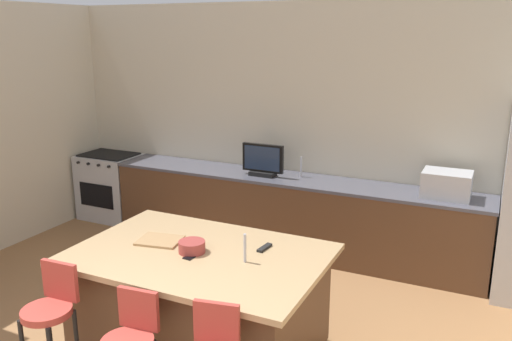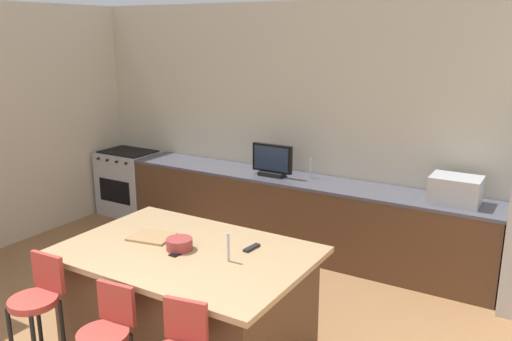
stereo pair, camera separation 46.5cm
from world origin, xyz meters
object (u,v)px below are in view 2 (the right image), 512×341
kitchen_island (188,302)px  microwave (455,190)px  range_oven (130,182)px  tv_remote (252,248)px  tv_monitor (272,162)px  fruit_bowl (179,244)px  bar_stool_left (38,312)px  cell_phone (178,253)px  cutting_board (151,237)px

kitchen_island → microwave: size_ratio=4.02×
kitchen_island → range_oven: (-2.87, 2.32, -0.01)m
kitchen_island → tv_remote: size_ratio=11.35×
microwave → tv_monitor: (-2.05, -0.05, 0.04)m
fruit_bowl → tv_remote: fruit_bowl is taller
bar_stool_left → cell_phone: size_ratio=6.77×
cell_phone → range_oven: bearing=145.7°
fruit_bowl → microwave: bearing=55.7°
kitchen_island → microwave: microwave is taller
microwave → tv_remote: microwave is taller
fruit_bowl → cutting_board: size_ratio=0.61×
bar_stool_left → kitchen_island: bearing=49.8°
range_oven → fruit_bowl: size_ratio=4.47×
microwave → tv_remote: size_ratio=2.82×
tv_monitor → cutting_board: 2.23m
kitchen_island → fruit_bowl: 0.50m
tv_monitor → cell_phone: 2.41m
microwave → tv_monitor: 2.05m
range_oven → tv_monitor: (2.36, -0.05, 0.62)m
cell_phone → bar_stool_left: bearing=-124.0°
microwave → fruit_bowl: (-1.60, -2.34, -0.08)m
bar_stool_left → cutting_board: 1.01m
tv_monitor → fruit_bowl: (0.45, -2.29, -0.12)m
microwave → bar_stool_left: microwave is taller
bar_stool_left → tv_remote: bar_stool_left is taller
tv_remote → tv_monitor: bearing=120.8°
kitchen_island → bar_stool_left: bar_stool_left is taller
cutting_board → microwave: bearing=49.4°
kitchen_island → microwave: (1.55, 2.33, 0.57)m
microwave → bar_stool_left: bearing=-124.7°
cutting_board → fruit_bowl: bearing=-11.3°
bar_stool_left → microwave: bearing=52.4°
tv_monitor → cutting_board: size_ratio=1.51×
tv_monitor → tv_remote: bearing=-65.0°
kitchen_island → fruit_bowl: fruit_bowl is taller
kitchen_island → cutting_board: bearing=172.2°
microwave → tv_remote: bearing=-118.7°
kitchen_island → range_oven: bearing=141.0°
tv_monitor → cutting_board: bearing=-87.3°
tv_monitor → cell_phone: tv_monitor is taller
cell_phone → tv_monitor: bearing=107.7°
bar_stool_left → cell_phone: bar_stool_left is taller
tv_remote → fruit_bowl: bearing=-142.5°
range_oven → microwave: (4.41, 0.00, 0.58)m
bar_stool_left → range_oven: bearing=121.7°
microwave → kitchen_island: bearing=-123.7°
range_oven → tv_monitor: size_ratio=1.81×
bar_stool_left → cutting_board: bar_stool_left is taller
cell_phone → cutting_board: 0.41m
tv_monitor → bar_stool_left: (-0.16, -3.14, -0.46)m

